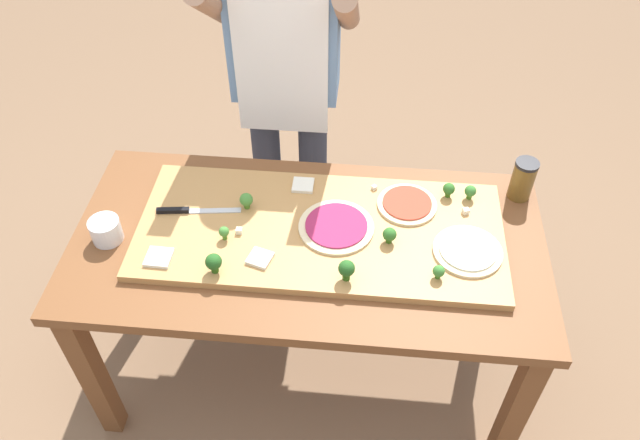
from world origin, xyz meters
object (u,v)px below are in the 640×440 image
(pizza_slice_near_right, at_px, (303,185))
(broccoli_floret_center_left, at_px, (449,189))
(cook_center, at_px, (285,70))
(cheese_crumble_b, at_px, (374,188))
(pizza_slice_far_right, at_px, (260,258))
(broccoli_floret_front_mid, at_px, (390,235))
(prep_table, at_px, (308,260))
(pizza_whole_cheese_artichoke, at_px, (468,251))
(broccoli_floret_front_left, at_px, (470,191))
(pizza_slice_far_left, at_px, (159,257))
(pizza_whole_beet_magenta, at_px, (336,226))
(broccoli_floret_front_right, at_px, (347,269))
(cheese_crumble_a, at_px, (239,231))
(broccoli_floret_back_left, at_px, (214,262))
(flour_cup, at_px, (106,231))
(sauce_jar, at_px, (523,179))
(chefs_knife, at_px, (187,210))
(broccoli_floret_back_mid, at_px, (439,272))
(broccoli_floret_back_right, at_px, (224,232))
(pizza_whole_tomato_red, at_px, (407,204))
(broccoli_floret_center_right, at_px, (246,200))
(cheese_crumble_c, at_px, (466,211))

(pizza_slice_near_right, xyz_separation_m, broccoli_floret_center_left, (0.51, -0.00, 0.03))
(cook_center, bearing_deg, cheese_crumble_b, -48.93)
(pizza_slice_far_right, distance_m, broccoli_floret_front_mid, 0.42)
(broccoli_floret_center_left, height_order, cook_center, cook_center)
(prep_table, bearing_deg, pizza_whole_cheese_artichoke, -3.61)
(pizza_slice_far_right, bearing_deg, broccoli_floret_front_left, 27.03)
(pizza_slice_near_right, height_order, pizza_slice_far_right, same)
(pizza_slice_far_left, relative_size, broccoli_floret_center_left, 1.45)
(pizza_whole_cheese_artichoke, relative_size, cook_center, 0.13)
(pizza_whole_beet_magenta, height_order, broccoli_floret_front_right, broccoli_floret_front_right)
(cheese_crumble_a, bearing_deg, broccoli_floret_back_left, -104.83)
(pizza_slice_near_right, height_order, flour_cup, flour_cup)
(pizza_slice_far_right, relative_size, sauce_jar, 0.46)
(broccoli_floret_back_left, relative_size, cheese_crumble_b, 4.59)
(chefs_knife, relative_size, broccoli_floret_center_left, 5.17)
(cook_center, bearing_deg, broccoli_floret_front_mid, -57.77)
(cheese_crumble_a, bearing_deg, cook_center, 83.88)
(pizza_slice_far_right, bearing_deg, pizza_whole_cheese_artichoke, 8.02)
(pizza_whole_cheese_artichoke, xyz_separation_m, broccoli_floret_back_mid, (-0.10, -0.11, 0.02))
(cook_center, bearing_deg, broccoli_floret_back_right, -99.18)
(pizza_whole_tomato_red, relative_size, sauce_jar, 1.33)
(broccoli_floret_center_right, distance_m, broccoli_floret_back_left, 0.29)
(broccoli_floret_center_left, height_order, cheese_crumble_b, broccoli_floret_center_left)
(broccoli_floret_back_right, bearing_deg, broccoli_floret_back_left, -91.30)
(sauce_jar, bearing_deg, broccoli_floret_back_mid, -125.40)
(chefs_knife, xyz_separation_m, pizza_slice_far_right, (0.28, -0.19, -0.00))
(pizza_slice_near_right, distance_m, broccoli_floret_back_mid, 0.59)
(broccoli_floret_center_left, bearing_deg, pizza_whole_beet_magenta, -153.16)
(pizza_whole_tomato_red, height_order, cook_center, cook_center)
(chefs_knife, distance_m, cheese_crumble_a, 0.21)
(pizza_whole_beet_magenta, bearing_deg, cheese_crumble_b, 59.44)
(pizza_whole_beet_magenta, bearing_deg, cook_center, 111.53)
(sauce_jar, bearing_deg, cook_center, 156.87)
(pizza_slice_far_right, xyz_separation_m, sauce_jar, (0.86, 0.40, 0.04))
(broccoli_floret_front_left, distance_m, broccoli_floret_front_mid, 0.36)
(broccoli_floret_front_left, bearing_deg, broccoli_floret_front_right, -135.26)
(pizza_whole_cheese_artichoke, relative_size, flour_cup, 2.20)
(prep_table, relative_size, broccoli_floret_back_mid, 32.23)
(pizza_slice_near_right, relative_size, cheese_crumble_a, 3.87)
(broccoli_floret_front_right, xyz_separation_m, cheese_crumble_a, (-0.36, 0.16, -0.04))
(cheese_crumble_b, xyz_separation_m, flour_cup, (-0.87, -0.29, 0.00))
(chefs_knife, height_order, cheese_crumble_a, cheese_crumble_a)
(pizza_slice_far_left, bearing_deg, broccoli_floret_front_left, 20.49)
(sauce_jar, bearing_deg, broccoli_floret_front_right, -141.88)
(chefs_knife, distance_m, broccoli_floret_front_left, 0.97)
(prep_table, xyz_separation_m, flour_cup, (-0.66, -0.06, 0.14))
(chefs_knife, relative_size, pizza_whole_tomato_red, 1.40)
(chefs_knife, relative_size, cheese_crumble_c, 14.87)
(broccoli_floret_back_left, bearing_deg, cheese_crumble_a, 75.17)
(prep_table, xyz_separation_m, sauce_jar, (0.72, 0.28, 0.18))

